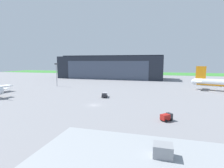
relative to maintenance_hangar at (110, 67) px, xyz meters
name	(u,v)px	position (x,y,z in m)	size (l,w,h in m)	color
ground_plane	(95,105)	(24.13, -108.97, -11.07)	(440.00, 440.00, 0.00)	gray
grass_field_strip	(142,73)	(24.13, 80.23, -11.03)	(440.00, 56.00, 0.08)	#3B8A35
maintenance_hangar	(110,67)	(0.00, 0.00, 0.00)	(103.28, 30.63, 23.07)	#232833
fuel_bowser	(105,95)	(23.28, -93.13, -9.90)	(3.41, 5.54, 2.03)	silver
stair_truck	(166,117)	(51.22, -120.95, -9.90)	(3.75, 3.68, 2.14)	#2D2D33
apron_light_mast	(57,73)	(-20.10, -65.91, -1.59)	(2.40, 0.50, 15.83)	#99999E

